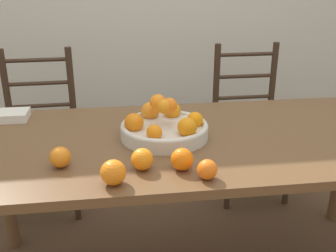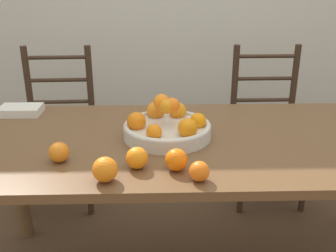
# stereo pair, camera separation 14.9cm
# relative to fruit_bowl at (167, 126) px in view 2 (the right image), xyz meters

# --- Properties ---
(dining_table) EXTENTS (1.98, 0.87, 0.73)m
(dining_table) POSITION_rel_fruit_bowl_xyz_m (0.14, -0.01, -0.13)
(dining_table) COLOR brown
(dining_table) RESTS_ON ground_plane
(fruit_bowl) EXTENTS (0.36, 0.36, 0.17)m
(fruit_bowl) POSITION_rel_fruit_bowl_xyz_m (0.00, 0.00, 0.00)
(fruit_bowl) COLOR beige
(fruit_bowl) RESTS_ON dining_table
(orange_loose_0) EXTENTS (0.08, 0.08, 0.08)m
(orange_loose_0) POSITION_rel_fruit_bowl_xyz_m (-0.11, -0.28, -0.01)
(orange_loose_0) COLOR orange
(orange_loose_0) RESTS_ON dining_table
(orange_loose_1) EXTENTS (0.08, 0.08, 0.08)m
(orange_loose_1) POSITION_rel_fruit_bowl_xyz_m (0.02, -0.30, -0.01)
(orange_loose_1) COLOR orange
(orange_loose_1) RESTS_ON dining_table
(orange_loose_2) EXTENTS (0.08, 0.08, 0.08)m
(orange_loose_2) POSITION_rel_fruit_bowl_xyz_m (-0.21, -0.36, -0.01)
(orange_loose_2) COLOR orange
(orange_loose_2) RESTS_ON dining_table
(orange_loose_3) EXTENTS (0.07, 0.07, 0.07)m
(orange_loose_3) POSITION_rel_fruit_bowl_xyz_m (0.09, -0.37, -0.01)
(orange_loose_3) COLOR orange
(orange_loose_3) RESTS_ON dining_table
(orange_loose_4) EXTENTS (0.07, 0.07, 0.07)m
(orange_loose_4) POSITION_rel_fruit_bowl_xyz_m (-0.39, -0.22, -0.01)
(orange_loose_4) COLOR orange
(orange_loose_4) RESTS_ON dining_table
(chair_left) EXTENTS (0.43, 0.41, 0.95)m
(chair_left) POSITION_rel_fruit_bowl_xyz_m (-0.64, 0.76, -0.32)
(chair_left) COLOR #382619
(chair_left) RESTS_ON ground_plane
(chair_right) EXTENTS (0.42, 0.40, 0.95)m
(chair_right) POSITION_rel_fruit_bowl_xyz_m (0.64, 0.76, -0.32)
(chair_right) COLOR #382619
(chair_right) RESTS_ON ground_plane
(book_stack) EXTENTS (0.19, 0.13, 0.04)m
(book_stack) POSITION_rel_fruit_bowl_xyz_m (-0.69, 0.30, -0.03)
(book_stack) COLOR silver
(book_stack) RESTS_ON dining_table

